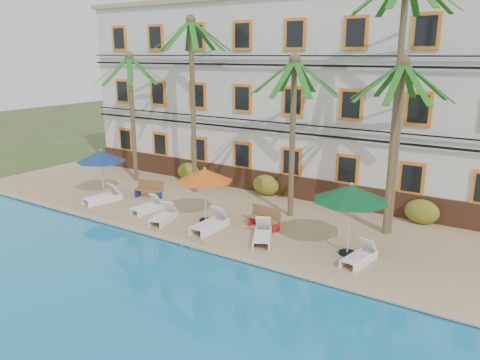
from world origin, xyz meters
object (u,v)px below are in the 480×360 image
Objects in this scene: palm_a at (132,99)px; palm_c at (293,114)px; lounger_c at (164,216)px; lounger_e at (262,234)px; pool_ladder at (192,247)px; lounger_d at (210,223)px; umbrella_green at (351,193)px; lounger_a at (103,196)px; palm_d at (399,74)px; bench_right at (265,217)px; umbrella_blue at (101,156)px; palm_e at (398,122)px; bench_left at (149,189)px; umbrella_red at (205,175)px; lounger_f at (360,256)px; palm_b at (192,84)px; lounger_b at (147,206)px.

palm_a reaches higher than palm_c.
lounger_c is 0.93× the size of lounger_e.
lounger_d is at bearing 104.66° from pool_ladder.
umbrella_green is 6.22m from lounger_d.
palm_a is 6.24m from lounger_a.
bench_right is (-4.56, -2.21, -6.05)m from palm_d.
palm_d is 6.79× the size of bench_right.
lounger_a is at bearing -43.76° from umbrella_blue.
palm_e reaches higher than lounger_a.
lounger_d is at bearing -20.27° from bench_left.
umbrella_red is (-7.22, -2.93, -4.39)m from palm_d.
lounger_e is 1.11× the size of lounger_f.
palm_e is (4.47, 0.34, -0.04)m from palm_c.
lounger_a is 13.35m from lounger_f.
lounger_c is 1.19× the size of bench_left.
lounger_d is (-6.50, -3.85, -4.37)m from palm_e.
palm_e reaches higher than pool_ladder.
palm_e is (10.65, -0.38, -1.11)m from palm_b.
lounger_d is at bearing 7.28° from lounger_c.
palm_b is 8.08m from lounger_d.
lounger_d is (-5.81, -0.80, -2.09)m from umbrella_green.
lounger_b is at bearing -48.44° from bench_left.
pool_ladder is (-1.34, -3.37, -0.47)m from bench_right.
lounger_d is (6.90, -0.19, 0.01)m from lounger_a.
pool_ladder is (7.39, -2.05, -0.29)m from lounger_a.
lounger_e is (11.09, -4.07, -4.48)m from palm_a.
bench_right is (-4.62, 1.20, 0.20)m from lounger_f.
umbrella_blue is at bearing 161.42° from pool_ladder.
palm_a is at bearing 144.13° from lounger_c.
umbrella_blue is 2.11m from lounger_a.
palm_a is at bearing 178.68° from palm_e.
bench_left is (-11.27, 1.22, -1.92)m from umbrella_green.
bench_left is at bearing -168.74° from palm_c.
palm_a reaches higher than lounger_e.
bench_left is at bearing 173.82° from umbrella_green.
palm_e is at bearing 77.30° from umbrella_green.
palm_b is at bearing 59.38° from bench_left.
lounger_c is (-8.76, -4.01, -6.25)m from palm_d.
palm_d is at bearing 22.12° from umbrella_red.
lounger_a reaches higher than lounger_b.
lounger_a is (-12.71, -0.61, -2.10)m from umbrella_green.
palm_d is 14.12× the size of pool_ladder.
bench_left is at bearing -171.88° from palm_d.
lounger_c is at bearing -12.48° from umbrella_blue.
lounger_f is at bearing 3.95° from lounger_c.
lounger_a is 8.82m from bench_right.
lounger_a is 7.67m from pool_ladder.
umbrella_red is (6.76, -0.08, -0.04)m from umbrella_blue.
umbrella_red reaches higher than lounger_c.
lounger_d is 1.28× the size of bench_right.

